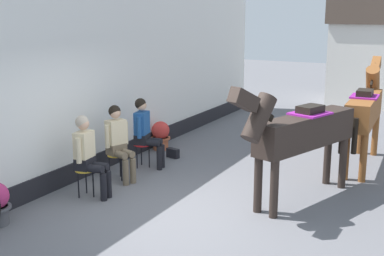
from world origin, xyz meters
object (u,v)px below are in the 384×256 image
at_px(seated_visitor_near, 88,152).
at_px(flower_planter_farthest, 161,135).
at_px(satchel_bag, 173,153).
at_px(seated_visitor_far, 145,129).
at_px(saddled_horse_near, 301,132).
at_px(saddled_horse_far, 365,108).
at_px(seated_visitor_middle, 118,139).

relative_size(seated_visitor_near, flower_planter_farthest, 2.17).
bearing_deg(satchel_bag, seated_visitor_near, 100.38).
xyz_separation_m(seated_visitor_far, satchel_bag, (0.14, 0.83, -0.68)).
xyz_separation_m(seated_visitor_near, saddled_horse_near, (3.15, 1.44, 0.38)).
distance_m(saddled_horse_far, flower_planter_farthest, 4.36).
bearing_deg(seated_visitor_far, seated_visitor_middle, -90.84).
bearing_deg(saddled_horse_near, seated_visitor_far, 173.24).
bearing_deg(satchel_bag, flower_planter_farthest, -25.71).
distance_m(seated_visitor_far, flower_planter_farthest, 1.41).
relative_size(saddled_horse_near, saddled_horse_far, 0.96).
height_order(seated_visitor_middle, seated_visitor_far, same).
xyz_separation_m(seated_visitor_far, flower_planter_farthest, (-0.42, 1.27, -0.44)).
height_order(saddled_horse_near, satchel_bag, saddled_horse_near).
bearing_deg(seated_visitor_middle, flower_planter_farthest, 100.78).
bearing_deg(saddled_horse_far, seated_visitor_middle, -140.99).
relative_size(seated_visitor_far, saddled_horse_near, 0.48).
bearing_deg(saddled_horse_near, flower_planter_farthest, 155.49).
xyz_separation_m(seated_visitor_middle, seated_visitor_far, (0.01, 0.88, 0.00)).
distance_m(saddled_horse_near, flower_planter_farthest, 4.07).
bearing_deg(satchel_bag, seated_visitor_middle, 97.01).
distance_m(seated_visitor_near, saddled_horse_far, 5.47).
bearing_deg(seated_visitor_near, flower_planter_farthest, 98.79).
distance_m(flower_planter_farthest, satchel_bag, 0.76).
bearing_deg(flower_planter_farthest, saddled_horse_near, -24.51).
relative_size(saddled_horse_near, flower_planter_farthest, 4.50).
xyz_separation_m(flower_planter_farthest, satchel_bag, (0.57, -0.44, -0.23)).
distance_m(seated_visitor_near, flower_planter_farthest, 3.17).
height_order(seated_visitor_middle, saddled_horse_near, saddled_horse_near).
relative_size(saddled_horse_far, flower_planter_farthest, 4.69).
distance_m(seated_visitor_far, satchel_bag, 1.08).
height_order(seated_visitor_far, flower_planter_farthest, seated_visitor_far).
bearing_deg(seated_visitor_near, saddled_horse_near, 24.63).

